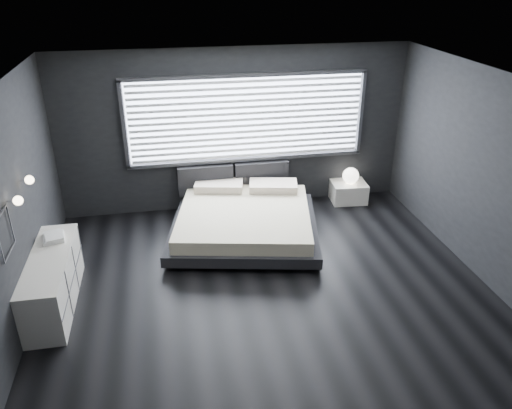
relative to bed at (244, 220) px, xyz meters
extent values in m
plane|color=black|center=(0.05, -1.59, -0.28)|extent=(6.00, 6.00, 0.00)
plane|color=silver|center=(0.05, -1.59, 2.52)|extent=(6.00, 6.00, 0.00)
cube|color=black|center=(0.05, 1.16, 1.12)|extent=(6.00, 0.04, 2.80)
cube|color=black|center=(0.05, -4.34, 1.12)|extent=(6.00, 0.04, 2.80)
cube|color=black|center=(-2.95, -1.59, 1.12)|extent=(0.04, 5.50, 2.80)
cube|color=black|center=(3.05, -1.59, 1.12)|extent=(0.04, 5.50, 2.80)
cube|color=white|center=(0.25, 1.14, 1.33)|extent=(4.00, 0.02, 1.38)
cube|color=#47474C|center=(-1.79, 1.11, 1.33)|extent=(0.06, 0.08, 1.48)
cube|color=#47474C|center=(2.29, 1.11, 1.33)|extent=(0.06, 0.08, 1.48)
cube|color=#47474C|center=(0.25, 1.11, 2.06)|extent=(4.14, 0.08, 0.06)
cube|color=#47474C|center=(0.25, 1.11, 0.60)|extent=(4.14, 0.08, 0.06)
cube|color=white|center=(0.25, 1.08, 1.33)|extent=(3.94, 0.03, 1.32)
cube|color=black|center=(-0.51, 1.05, 0.29)|extent=(0.96, 0.16, 0.52)
cube|color=black|center=(0.49, 1.05, 0.29)|extent=(0.96, 0.16, 0.52)
cylinder|color=silver|center=(-2.90, -1.54, 1.32)|extent=(0.10, 0.02, 0.02)
sphere|color=#FFE5B7|center=(-2.83, -1.54, 1.32)|extent=(0.11, 0.11, 0.11)
cylinder|color=silver|center=(-2.90, -0.94, 1.32)|extent=(0.10, 0.02, 0.02)
sphere|color=#FFE5B7|center=(-2.83, -0.94, 1.32)|extent=(0.11, 0.11, 0.11)
cube|color=#47474C|center=(-2.93, -1.89, 1.33)|extent=(0.01, 0.46, 0.02)
cube|color=#47474C|center=(-2.93, -1.89, 0.87)|extent=(0.01, 0.46, 0.02)
cube|color=#47474C|center=(-2.93, -1.66, 1.10)|extent=(0.01, 0.02, 0.46)
cube|color=#47474C|center=(-2.93, -2.12, 1.10)|extent=(0.01, 0.02, 0.46)
cube|color=black|center=(-1.16, -0.71, -0.23)|extent=(0.15, 0.15, 0.08)
cube|color=black|center=(0.78, -1.12, -0.23)|extent=(0.15, 0.15, 0.08)
cube|color=black|center=(-0.80, 1.03, -0.23)|extent=(0.15, 0.15, 0.08)
cube|color=black|center=(1.14, 0.62, -0.23)|extent=(0.15, 0.15, 0.08)
cube|color=black|center=(-0.01, -0.04, -0.11)|extent=(2.70, 2.62, 0.17)
cube|color=beige|center=(-0.01, -0.04, 0.08)|extent=(2.42, 2.42, 0.21)
cube|color=beige|center=(-0.30, 0.85, 0.25)|extent=(0.89, 0.60, 0.14)
cube|color=beige|center=(0.62, 0.66, 0.25)|extent=(0.89, 0.60, 0.14)
cube|color=white|center=(2.10, 0.91, -0.09)|extent=(0.66, 0.57, 0.36)
sphere|color=white|center=(2.11, 0.88, 0.24)|extent=(0.30, 0.30, 0.30)
cube|color=white|center=(-2.71, -1.32, 0.07)|extent=(0.49, 1.75, 0.70)
cube|color=#47474C|center=(-2.46, -1.32, 0.07)|extent=(0.01, 1.72, 0.68)
cube|color=white|center=(-2.72, -0.85, 0.44)|extent=(0.32, 0.39, 0.04)
cube|color=white|center=(-2.71, -0.87, 0.48)|extent=(0.30, 0.35, 0.03)
camera|label=1|loc=(-1.15, -7.00, 3.75)|focal=35.00mm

